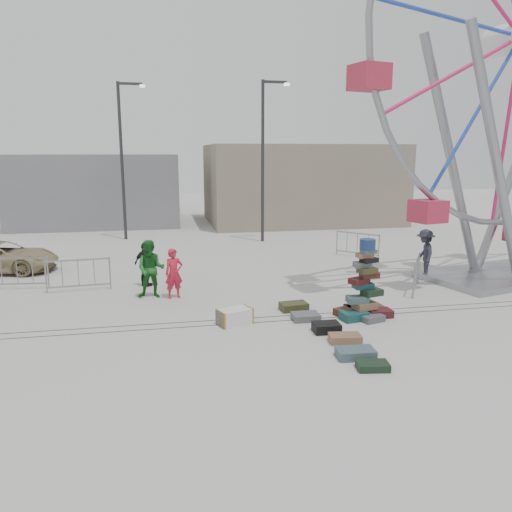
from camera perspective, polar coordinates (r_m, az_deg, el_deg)
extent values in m
plane|color=#9E9E99|center=(12.98, -0.49, -8.55)|extent=(90.00, 90.00, 0.00)
cube|color=#47443F|center=(13.54, -0.97, -7.67)|extent=(40.00, 0.04, 0.01)
cube|color=#47443F|center=(13.91, -1.26, -7.13)|extent=(40.00, 0.04, 0.01)
cube|color=gray|center=(33.34, 5.07, 8.23)|extent=(12.00, 8.00, 5.00)
cube|color=gray|center=(34.26, -17.51, 7.33)|extent=(10.00, 8.00, 4.40)
cylinder|color=#2D2D30|center=(25.52, 0.77, 10.59)|extent=(0.16, 0.16, 8.00)
cube|color=#2D2D30|center=(25.87, 2.17, 19.26)|extent=(1.20, 0.15, 0.12)
cube|color=silver|center=(26.00, 3.53, 18.99)|extent=(0.25, 0.25, 0.12)
cylinder|color=#2D2D30|center=(27.04, -15.07, 10.26)|extent=(0.16, 0.16, 8.00)
cube|color=#2D2D30|center=(27.21, -14.20, 18.55)|extent=(1.20, 0.15, 0.12)
cube|color=silver|center=(27.18, -12.86, 18.41)|extent=(0.25, 0.25, 0.12)
cube|color=#194B4B|center=(14.02, 11.15, -6.72)|extent=(0.80, 0.62, 0.23)
cube|color=#4B1419|center=(14.43, 13.94, -6.35)|extent=(0.67, 0.47, 0.22)
cube|color=#462616|center=(14.40, 10.25, -6.27)|extent=(0.74, 0.62, 0.20)
cube|color=#3A3C1E|center=(14.79, 13.00, -5.86)|extent=(0.67, 0.49, 0.22)
cube|color=#585B60|center=(14.02, 13.13, -6.93)|extent=(0.70, 0.57, 0.18)
cube|color=black|center=(14.74, 11.29, -5.88)|extent=(0.60, 0.42, 0.20)
cube|color=#8B6346|center=(14.27, 12.32, -5.54)|extent=(0.71, 0.56, 0.20)
cube|color=#465E65|center=(14.12, 11.52, -4.88)|extent=(0.59, 0.42, 0.18)
cube|color=black|center=(14.25, 13.10, -4.05)|extent=(0.63, 0.51, 0.18)
cube|color=#194B4B|center=(14.23, 12.13, -3.32)|extent=(0.57, 0.40, 0.16)
cube|color=#4B1419|center=(14.07, 11.69, -2.79)|extent=(0.62, 0.53, 0.16)
cube|color=#462616|center=(14.15, 12.84, -2.09)|extent=(0.50, 0.35, 0.16)
cube|color=#3A3C1E|center=(13.97, 12.60, -1.62)|extent=(0.57, 0.45, 0.14)
cube|color=#585B60|center=(13.99, 12.06, -0.97)|extent=(0.49, 0.35, 0.14)
cube|color=black|center=(13.98, 12.80, -0.44)|extent=(0.51, 0.42, 0.13)
cube|color=#8B6346|center=(13.93, 12.32, 0.06)|extent=(0.44, 0.31, 0.13)
cube|color=#465E65|center=(13.89, 12.75, 0.50)|extent=(0.47, 0.38, 0.11)
cylinder|color=navy|center=(13.86, 12.63, 1.31)|extent=(0.43, 0.43, 0.29)
cube|color=gray|center=(20.17, 25.77, -2.06)|extent=(5.76, 4.26, 0.21)
cylinder|color=gray|center=(17.82, 25.84, 9.39)|extent=(3.56, 1.17, 8.38)
cylinder|color=gray|center=(19.05, 21.47, 9.82)|extent=(3.56, 1.17, 8.38)
cube|color=#AA243C|center=(19.90, 26.14, 1.99)|extent=(1.13, 1.13, 0.72)
cube|color=silver|center=(13.42, -2.46, -6.94)|extent=(1.01, 0.79, 0.41)
cube|color=#3A3C1E|center=(14.63, 4.33, -5.76)|extent=(0.84, 0.59, 0.22)
cube|color=#585B60|center=(13.83, 5.70, -6.91)|extent=(0.75, 0.56, 0.19)
cube|color=black|center=(12.99, 8.05, -8.09)|extent=(0.69, 0.53, 0.24)
cube|color=#8B6346|center=(12.40, 10.14, -9.25)|extent=(0.81, 0.54, 0.20)
cube|color=#465E65|center=(11.56, 11.31, -10.84)|extent=(0.88, 0.56, 0.21)
cube|color=black|center=(11.07, 13.20, -12.12)|extent=(0.73, 0.53, 0.16)
imported|color=red|center=(15.84, -9.37, -1.98)|extent=(0.66, 0.52, 1.58)
imported|color=#18631F|center=(16.00, -11.93, -1.47)|extent=(1.01, 0.86, 1.84)
imported|color=black|center=(17.42, -12.51, -0.95)|extent=(0.93, 0.84, 1.52)
imported|color=#21232D|center=(19.15, 18.73, 0.25)|extent=(0.95, 1.29, 1.79)
imported|color=#9B8C64|center=(21.48, -27.19, -0.09)|extent=(4.48, 2.66, 1.17)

